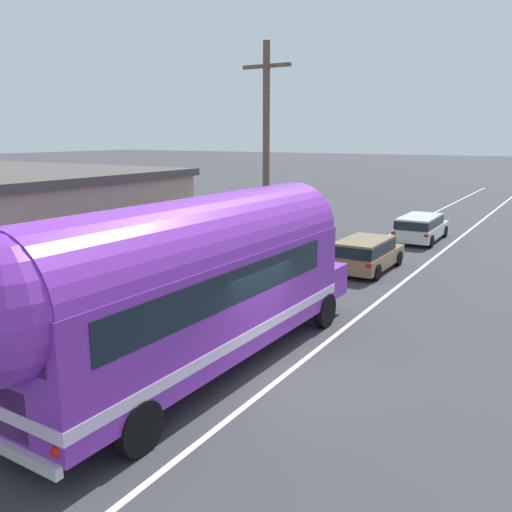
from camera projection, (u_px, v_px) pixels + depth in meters
The scene contains 6 objects.
ground_plane at pixel (282, 378), 12.47m from camera, with size 300.00×300.00×0.00m, color #38383D.
lane_markings at pixel (381, 265), 23.33m from camera, with size 3.70×80.00×0.01m.
utility_pole at pixel (266, 166), 18.62m from camera, with size 1.80×0.24×8.50m.
painted_bus at pixel (187, 281), 11.96m from camera, with size 2.73×12.15×4.12m.
car_lead at pixel (366, 252), 22.09m from camera, with size 1.96×4.25×1.37m.
car_second at pixel (420, 226), 28.39m from camera, with size 2.03×4.79×1.37m.
Camera 1 is at (5.47, -10.20, 5.45)m, focal length 38.00 mm.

